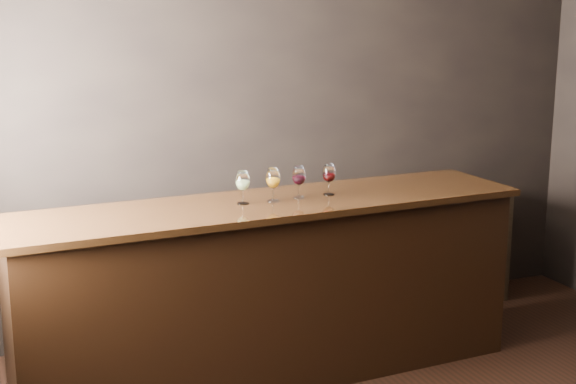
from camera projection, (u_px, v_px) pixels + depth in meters
name	position (u px, v px, depth m)	size (l,w,h in m)	color
room_shell	(405.00, 119.00, 3.88)	(5.02, 4.52, 2.81)	black
bar_counter	(270.00, 293.00, 5.12)	(3.20, 0.69, 1.12)	black
bar_top	(270.00, 205.00, 4.99)	(3.31, 0.77, 0.04)	black
back_bar_shelf	(364.00, 259.00, 6.20)	(2.47, 0.40, 0.89)	black
glass_white	(243.00, 182.00, 4.90)	(0.09, 0.09, 0.21)	white
glass_amber	(273.00, 179.00, 4.96)	(0.09, 0.09, 0.21)	white
glass_red_a	(299.00, 177.00, 5.06)	(0.09, 0.09, 0.20)	white
glass_red_b	(329.00, 174.00, 5.15)	(0.09, 0.09, 0.20)	white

